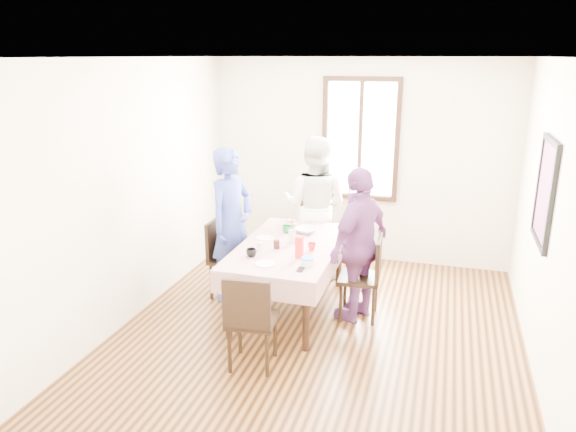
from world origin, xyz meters
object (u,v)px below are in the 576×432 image
object	(u,v)px
person_far	(315,206)
chair_right	(359,277)
chair_far	(315,238)
chair_near	(252,319)
dining_table	(289,278)
chair_left	(230,259)
person_right	(359,245)
person_left	(231,224)

from	to	relation	value
person_far	chair_right	bearing A→B (deg)	130.36
chair_far	chair_near	size ratio (longest dim) A/B	1.00
dining_table	chair_left	distance (m)	0.78
chair_far	person_right	distance (m)	1.38
chair_near	person_right	size ratio (longest dim) A/B	0.55
dining_table	person_right	distance (m)	0.87
chair_far	person_right	xyz separation A→B (m)	(0.74, -1.10, 0.37)
chair_right	chair_near	xyz separation A→B (m)	(-0.76, -1.21, 0.00)
chair_left	person_left	distance (m)	0.42
chair_right	chair_far	bearing A→B (deg)	31.17
dining_table	chair_far	world-z (taller)	chair_far
chair_left	chair_near	size ratio (longest dim) A/B	1.00
chair_far	dining_table	bearing A→B (deg)	80.68
chair_right	person_left	distance (m)	1.57
dining_table	person_far	xyz separation A→B (m)	(0.00, 1.14, 0.51)
chair_left	person_left	xyz separation A→B (m)	(0.02, 0.00, 0.42)
dining_table	person_far	bearing A→B (deg)	90.00
person_far	person_left	bearing A→B (deg)	58.09
chair_near	dining_table	bearing A→B (deg)	83.93
person_left	person_right	bearing A→B (deg)	-75.44
chair_far	person_far	world-z (taller)	person_far
chair_left	dining_table	bearing A→B (deg)	78.35
person_far	dining_table	bearing A→B (deg)	95.25
chair_far	chair_near	xyz separation A→B (m)	(0.00, -2.31, 0.00)
chair_right	person_right	xyz separation A→B (m)	(-0.02, 0.00, 0.37)
chair_near	person_far	size ratio (longest dim) A/B	0.51
chair_left	person_far	size ratio (longest dim) A/B	0.51
person_left	person_far	world-z (taller)	person_far
chair_near	person_far	world-z (taller)	person_far
person_far	chair_near	bearing A→B (deg)	95.25
chair_right	chair_far	size ratio (longest dim) A/B	1.00
chair_right	person_right	distance (m)	0.37
chair_left	chair_right	bearing A→B (deg)	86.10
chair_near	person_left	size ratio (longest dim) A/B	0.52
person_left	dining_table	bearing A→B (deg)	-83.40
chair_right	person_left	world-z (taller)	person_left
chair_left	person_right	world-z (taller)	person_right
chair_near	person_right	bearing A→B (deg)	52.42
chair_near	person_left	distance (m)	1.57
dining_table	person_left	size ratio (longest dim) A/B	0.96
chair_far	person_right	bearing A→B (deg)	114.56
person_left	person_far	xyz separation A→B (m)	(0.74, 0.98, 0.01)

